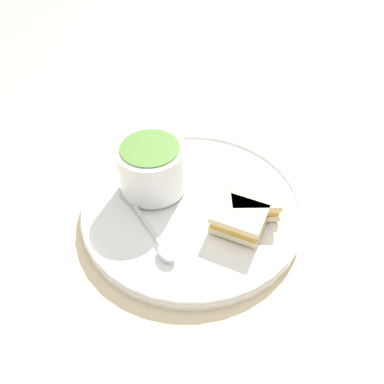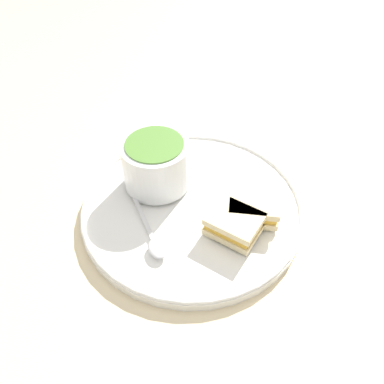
{
  "view_description": "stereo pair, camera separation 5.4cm",
  "coord_description": "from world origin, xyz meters",
  "px_view_note": "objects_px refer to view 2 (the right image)",
  "views": [
    {
      "loc": [
        -0.37,
        -0.04,
        0.43
      ],
      "look_at": [
        0.0,
        0.0,
        0.04
      ],
      "focal_mm": 35.0,
      "sensor_mm": 36.0,
      "label": 1
    },
    {
      "loc": [
        -0.36,
        -0.1,
        0.43
      ],
      "look_at": [
        0.0,
        0.0,
        0.04
      ],
      "focal_mm": 35.0,
      "sensor_mm": 36.0,
      "label": 2
    }
  ],
  "objects_px": {
    "sandwich_half_near": "(234,224)",
    "sandwich_half_far": "(254,207)",
    "spoon": "(155,243)",
    "soup_bowl": "(156,163)"
  },
  "relations": [
    {
      "from": "sandwich_half_near",
      "to": "sandwich_half_far",
      "type": "height_order",
      "value": "same"
    },
    {
      "from": "sandwich_half_far",
      "to": "spoon",
      "type": "bearing_deg",
      "value": 126.28
    },
    {
      "from": "soup_bowl",
      "to": "sandwich_half_far",
      "type": "xyz_separation_m",
      "value": [
        -0.03,
        -0.15,
        -0.02
      ]
    },
    {
      "from": "spoon",
      "to": "sandwich_half_far",
      "type": "bearing_deg",
      "value": 87.94
    },
    {
      "from": "soup_bowl",
      "to": "spoon",
      "type": "bearing_deg",
      "value": -163.38
    },
    {
      "from": "spoon",
      "to": "sandwich_half_far",
      "type": "distance_m",
      "value": 0.15
    },
    {
      "from": "sandwich_half_near",
      "to": "sandwich_half_far",
      "type": "bearing_deg",
      "value": -29.15
    },
    {
      "from": "spoon",
      "to": "sandwich_half_far",
      "type": "relative_size",
      "value": 1.43
    },
    {
      "from": "sandwich_half_near",
      "to": "sandwich_half_far",
      "type": "relative_size",
      "value": 1.1
    },
    {
      "from": "soup_bowl",
      "to": "sandwich_half_near",
      "type": "distance_m",
      "value": 0.15
    }
  ]
}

